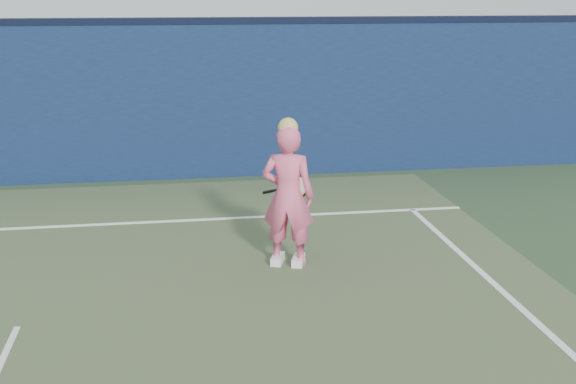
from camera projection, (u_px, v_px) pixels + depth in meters
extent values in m
cube|color=#0E1B3E|center=(79.00, 105.00, 11.57)|extent=(24.00, 0.40, 2.50)
cube|color=black|center=(72.00, 22.00, 11.22)|extent=(24.00, 0.42, 0.10)
imported|color=#E75A80|center=(288.00, 196.00, 8.03)|extent=(0.68, 0.55, 1.61)
sphere|color=tan|center=(288.00, 128.00, 7.82)|extent=(0.22, 0.22, 0.22)
cube|color=white|center=(298.00, 260.00, 8.21)|extent=(0.20, 0.30, 0.10)
cube|color=white|center=(278.00, 259.00, 8.25)|extent=(0.20, 0.30, 0.10)
torus|color=black|center=(296.00, 187.00, 8.42)|extent=(0.31, 0.10, 0.31)
torus|color=#CBC913|center=(296.00, 187.00, 8.42)|extent=(0.25, 0.07, 0.25)
cylinder|color=beige|center=(296.00, 187.00, 8.42)|extent=(0.25, 0.06, 0.25)
cylinder|color=black|center=(278.00, 190.00, 8.51)|extent=(0.27, 0.12, 0.10)
cylinder|color=black|center=(268.00, 192.00, 8.56)|extent=(0.13, 0.07, 0.07)
cube|color=white|center=(63.00, 226.00, 9.53)|extent=(11.00, 0.08, 0.01)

